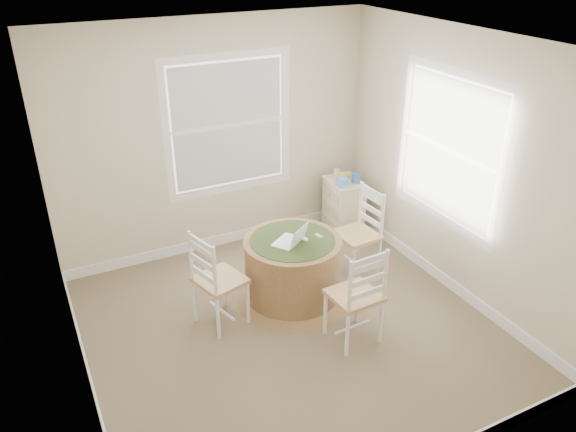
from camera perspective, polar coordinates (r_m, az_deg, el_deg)
room at (r=4.88m, az=1.10°, el=2.35°), size 3.64×3.64×2.64m
round_table at (r=5.55m, az=0.45°, el=-5.22°), size 1.13×1.13×0.68m
chair_left at (r=5.22m, az=-6.93°, el=-6.43°), size 0.50×0.51×0.95m
chair_near at (r=5.01m, az=6.76°, el=-7.96°), size 0.44×0.42×0.95m
chair_right at (r=5.96m, az=6.99°, el=-1.88°), size 0.43×0.45×0.95m
laptop at (r=5.33m, az=0.25°, el=-2.49°), size 0.39×0.38×0.21m
mouse at (r=5.40m, az=1.71°, el=-2.36°), size 0.07×0.10×0.03m
phone at (r=5.47m, az=3.13°, el=-2.05°), size 0.07×0.10×0.02m
keys at (r=5.51m, az=1.51°, el=-1.74°), size 0.07×0.06×0.02m
corner_chest at (r=6.86m, az=5.63°, el=0.99°), size 0.42×0.54×0.68m
tissue_box at (r=6.56m, az=5.55°, el=3.49°), size 0.13×0.13×0.10m
box_yellow at (r=6.78m, az=5.86°, el=4.08°), size 0.16×0.11×0.06m
box_blue at (r=6.66m, az=6.77°, el=3.88°), size 0.09×0.09×0.12m
cup_cream at (r=6.80m, az=5.06°, el=4.33°), size 0.07×0.07×0.09m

